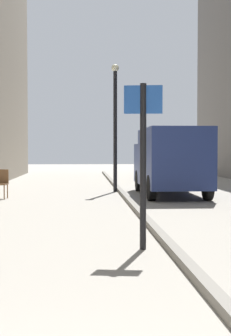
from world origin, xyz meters
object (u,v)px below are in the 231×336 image
(delivery_van, at_px, (170,160))
(lamp_post, at_px, (115,119))
(street_sign_post, at_px, (143,151))
(cafe_chair_by_doorway, at_px, (1,182))

(delivery_van, distance_m, lamp_post, 2.81)
(street_sign_post, height_order, cafe_chair_by_doorway, street_sign_post)
(delivery_van, bearing_deg, cafe_chair_by_doorway, -173.34)
(delivery_van, distance_m, street_sign_post, 9.01)
(cafe_chair_by_doorway, bearing_deg, delivery_van, -166.51)
(street_sign_post, xyz_separation_m, cafe_chair_by_doorway, (-3.60, 8.12, -1.00))
(delivery_van, xyz_separation_m, lamp_post, (-1.80, 1.57, 1.49))
(delivery_van, xyz_separation_m, street_sign_post, (-2.05, -8.77, 0.32))
(delivery_van, relative_size, street_sign_post, 1.89)
(street_sign_post, height_order, lamp_post, lamp_post)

